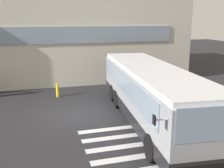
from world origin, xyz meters
The scene contains 5 objects.
ground_plane centered at (0.00, 0.00, -0.01)m, with size 80.00×90.00×0.02m, color #232326.
bay_paint_stripes centered at (2.00, -4.20, 0.00)m, with size 4.40×3.96×0.01m.
terminal_building centered at (-0.68, 11.62, 3.49)m, with size 22.79×13.80×6.99m.
bus_main_foreground centered at (3.46, -1.96, 1.33)m, with size 4.04×11.63×2.70m.
safety_bollard_yellow centered at (-0.58, 3.60, 0.45)m, with size 0.18×0.18×0.90m, color yellow.
Camera 1 is at (-1.78, -13.31, 4.91)m, focal length 42.60 mm.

